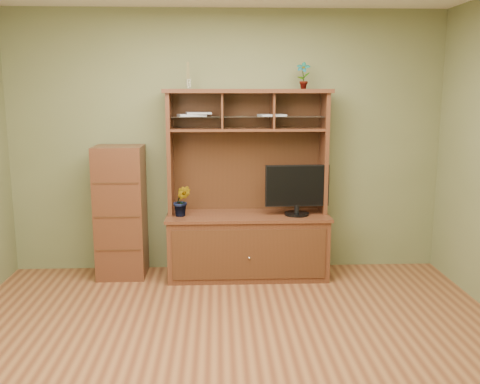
{
  "coord_description": "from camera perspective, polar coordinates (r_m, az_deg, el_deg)",
  "views": [
    {
      "loc": [
        -0.1,
        -3.57,
        1.88
      ],
      "look_at": [
        0.1,
        1.2,
        0.98
      ],
      "focal_mm": 40.0,
      "sensor_mm": 36.0,
      "label": 1
    }
  ],
  "objects": [
    {
      "name": "magazines",
      "position": [
        5.38,
        -2.15,
        8.26
      ],
      "size": [
        1.1,
        0.26,
        0.04
      ],
      "color": "silver",
      "rests_on": "media_hutch"
    },
    {
      "name": "room",
      "position": [
        3.61,
        -0.84,
        2.29
      ],
      "size": [
        4.54,
        4.04,
        2.74
      ],
      "color": "brown",
      "rests_on": "ground"
    },
    {
      "name": "monitor",
      "position": [
        5.37,
        6.12,
        0.34
      ],
      "size": [
        0.64,
        0.25,
        0.51
      ],
      "rotation": [
        0.0,
        0.0,
        0.04
      ],
      "color": "black",
      "rests_on": "media_hutch"
    },
    {
      "name": "top_plant",
      "position": [
        5.45,
        6.76,
        12.26
      ],
      "size": [
        0.16,
        0.13,
        0.27
      ],
      "primitive_type": "imported",
      "rotation": [
        0.0,
        0.0,
        -0.31
      ],
      "color": "#406F27",
      "rests_on": "media_hutch"
    },
    {
      "name": "media_hutch",
      "position": [
        5.48,
        0.81,
        -3.62
      ],
      "size": [
        1.66,
        0.61,
        1.9
      ],
      "color": "#472414",
      "rests_on": "room"
    },
    {
      "name": "side_cabinet",
      "position": [
        5.56,
        -12.59,
        -2.09
      ],
      "size": [
        0.48,
        0.44,
        1.34
      ],
      "color": "#472414",
      "rests_on": "room"
    },
    {
      "name": "orchid_plant",
      "position": [
        5.34,
        -6.22,
        -0.94
      ],
      "size": [
        0.18,
        0.15,
        0.31
      ],
      "primitive_type": "imported",
      "rotation": [
        0.0,
        0.0,
        -0.07
      ],
      "color": "#305D20",
      "rests_on": "media_hutch"
    },
    {
      "name": "reed_diffuser",
      "position": [
        5.39,
        -5.56,
        11.98
      ],
      "size": [
        0.05,
        0.05,
        0.26
      ],
      "color": "silver",
      "rests_on": "media_hutch"
    }
  ]
}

